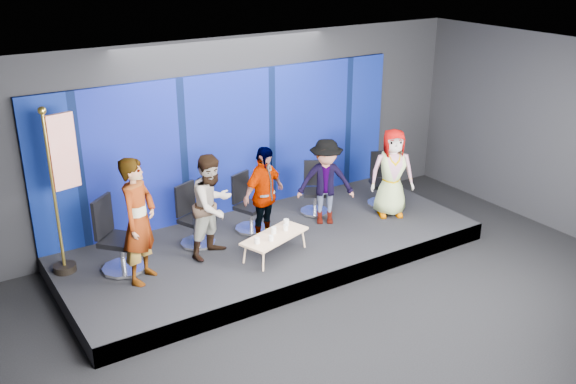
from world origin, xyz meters
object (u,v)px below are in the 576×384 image
Objects in this scene: mug_a at (257,241)px; mug_e at (286,222)px; chair_e at (382,188)px; coffee_table at (275,237)px; mug_d at (286,227)px; mug_b at (271,238)px; chair_a at (118,247)px; panelist_d at (326,182)px; panelist_c at (264,195)px; flag_stand at (62,186)px; panelist_a at (139,221)px; panelist_b at (212,206)px; mug_c at (274,230)px; chair_d at (315,196)px; chair_b at (195,225)px; chair_c at (249,212)px; panelist_e at (392,173)px.

mug_e reaches higher than mug_a.
coffee_table is (-2.83, -0.72, -0.00)m from chair_e.
mug_b is at bearing -152.74° from mug_d.
chair_a is 0.76× the size of panelist_d.
panelist_d is at bearing -19.41° from panelist_c.
flag_stand reaches higher than mug_d.
panelist_a is 1.28m from flag_stand.
panelist_a is at bearing 163.86° from panelist_c.
mug_e is (2.41, -0.17, -0.55)m from panelist_a.
panelist_a is (0.21, -0.46, 0.57)m from chair_a.
panelist_d is 1.35m from mug_d.
panelist_b is at bearing -33.96° from panelist_a.
panelist_a is at bearing 171.15° from mug_c.
chair_a is at bearing -49.62° from flag_stand.
chair_d is 1.83m from mug_c.
mug_e is at bearing -141.22° from chair_e.
chair_b is 1.39m from coffee_table.
chair_b is at bearing 79.11° from panelist_b.
panelist_b reaches higher than panelist_d.
panelist_d is at bearing 25.58° from mug_b.
chair_b is 10.86× the size of mug_d.
chair_a is at bearing 166.37° from mug_e.
chair_a is 0.70× the size of panelist_b.
chair_b is at bearing -33.38° from chair_a.
flag_stand reaches higher than chair_c.
panelist_e is 16.97× the size of mug_d.
mug_e is (1.26, -0.84, 0.07)m from chair_b.
chair_a is 3.81m from chair_d.
panelist_c reaches higher than mug_a.
mug_c is at bearing -155.72° from mug_e.
panelist_e reaches higher than chair_e.
chair_c is 2.73m from chair_e.
chair_c is at bearing -168.63° from panelist_d.
mug_a is at bearing -165.01° from mug_d.
panelist_c is 1.57m from chair_d.
panelist_a is 1.23× the size of panelist_d.
chair_c is 0.89m from mug_e.
chair_b is 0.67× the size of panelist_d.
mug_d is 0.04× the size of flag_stand.
mug_d is at bearing 27.26° from mug_b.
mug_b is at bearing -136.55° from chair_e.
chair_c is 1.25m from mug_b.
chair_a is 2.41m from chair_c.
chair_d is at bearing -38.26° from chair_a.
panelist_b is 1.17m from chair_c.
panelist_e is at bearing -23.83° from flag_stand.
panelist_a is 1.91× the size of chair_e.
panelist_d reaches higher than mug_c.
flag_stand is (-3.01, 0.72, 0.55)m from panelist_c.
panelist_d is (-0.11, -0.48, 0.46)m from chair_d.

